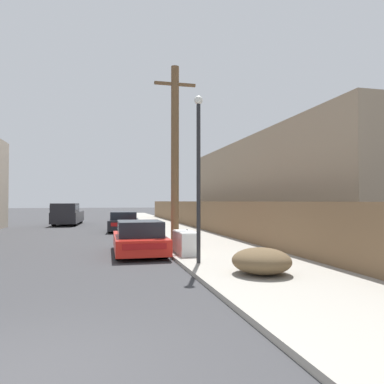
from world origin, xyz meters
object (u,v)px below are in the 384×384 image
(pickup_truck, at_px, (67,214))
(street_lamp, at_px, (198,166))
(discarded_fridge, at_px, (186,242))
(utility_pole, at_px, (175,153))
(parked_sports_car_red, at_px, (139,239))
(brush_pile, at_px, (261,261))
(car_parked_mid, at_px, (124,222))

(pickup_truck, relative_size, street_lamp, 1.19)
(discarded_fridge, xyz_separation_m, utility_pole, (0.16, 2.84, 3.53))
(parked_sports_car_red, height_order, street_lamp, street_lamp)
(parked_sports_car_red, xyz_separation_m, brush_pile, (2.57, -5.17, -0.12))
(pickup_truck, xyz_separation_m, utility_pole, (5.80, -16.36, 3.14))
(discarded_fridge, height_order, utility_pole, utility_pole)
(brush_pile, bearing_deg, utility_pole, 97.20)
(street_lamp, distance_m, brush_pile, 3.41)
(pickup_truck, bearing_deg, brush_pile, 109.35)
(discarded_fridge, bearing_deg, pickup_truck, 107.12)
(car_parked_mid, distance_m, pickup_truck, 8.58)
(pickup_truck, xyz_separation_m, street_lamp, (5.55, -21.35, 2.10))
(discarded_fridge, height_order, pickup_truck, pickup_truck)
(parked_sports_car_red, height_order, car_parked_mid, car_parked_mid)
(car_parked_mid, bearing_deg, brush_pile, -76.74)
(car_parked_mid, relative_size, utility_pole, 0.55)
(car_parked_mid, relative_size, street_lamp, 0.84)
(street_lamp, bearing_deg, parked_sports_car_red, 114.29)
(pickup_truck, bearing_deg, utility_pole, 112.89)
(pickup_truck, height_order, brush_pile, pickup_truck)
(utility_pole, bearing_deg, street_lamp, -92.86)
(car_parked_mid, bearing_deg, parked_sports_car_red, -86.04)
(discarded_fridge, relative_size, street_lamp, 0.37)
(street_lamp, bearing_deg, utility_pole, 87.14)
(discarded_fridge, relative_size, utility_pole, 0.24)
(discarded_fridge, distance_m, car_parked_mid, 11.78)
(discarded_fridge, height_order, parked_sports_car_red, parked_sports_car_red)
(discarded_fridge, height_order, car_parked_mid, car_parked_mid)
(discarded_fridge, relative_size, parked_sports_car_red, 0.42)
(parked_sports_car_red, bearing_deg, street_lamp, -64.91)
(pickup_truck, bearing_deg, street_lamp, 107.94)
(parked_sports_car_red, relative_size, car_parked_mid, 1.04)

